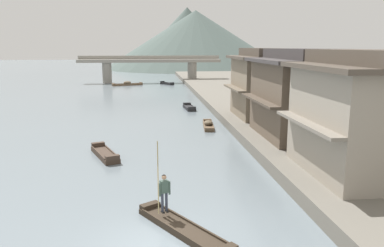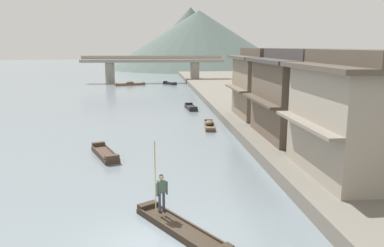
{
  "view_description": "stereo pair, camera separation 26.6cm",
  "coord_description": "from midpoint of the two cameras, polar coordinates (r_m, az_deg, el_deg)",
  "views": [
    {
      "loc": [
        -0.15,
        -12.79,
        7.04
      ],
      "look_at": [
        2.6,
        12.04,
        1.99
      ],
      "focal_mm": 35.85,
      "sensor_mm": 36.0,
      "label": 1
    },
    {
      "loc": [
        0.11,
        -12.82,
        7.04
      ],
      "look_at": [
        2.6,
        12.04,
        1.99
      ],
      "focal_mm": 35.85,
      "sensor_mm": 36.0,
      "label": 2
    }
  ],
  "objects": [
    {
      "name": "hill_far_centre",
      "position": [
        128.52,
        0.48,
        12.41
      ],
      "size": [
        59.53,
        59.53,
        18.5
      ],
      "primitive_type": "cone",
      "color": "#4C5B56",
      "rests_on": "ground"
    },
    {
      "name": "boat_moored_nearest",
      "position": [
        25.55,
        -13.12,
        -4.44
      ],
      "size": [
        2.26,
        3.97,
        0.55
      ],
      "color": "#423328",
      "rests_on": "ground"
    },
    {
      "name": "hill_far_west",
      "position": [
        142.52,
        -0.78,
        12.77
      ],
      "size": [
        39.84,
        39.84,
        20.79
      ],
      "primitive_type": "cone",
      "color": "#4C5B56",
      "rests_on": "ground"
    },
    {
      "name": "stone_bridge",
      "position": [
        76.62,
        -6.39,
        8.69
      ],
      "size": [
        27.8,
        2.4,
        5.24
      ],
      "color": "gray",
      "rests_on": "ground"
    },
    {
      "name": "house_waterfront_tall",
      "position": [
        35.27,
        9.89,
        5.9
      ],
      "size": [
        5.25,
        7.06,
        6.14
      ],
      "color": "#7F705B",
      "rests_on": "riverbank_right"
    },
    {
      "name": "boat_moored_third",
      "position": [
        43.67,
        -0.58,
        2.38
      ],
      "size": [
        1.23,
        3.53,
        0.53
      ],
      "color": "#232326",
      "rests_on": "ground"
    },
    {
      "name": "boat_midriver_drifting",
      "position": [
        72.41,
        -3.83,
        5.96
      ],
      "size": [
        2.54,
        3.41,
        0.52
      ],
      "color": "#232326",
      "rests_on": "ground"
    },
    {
      "name": "ground_plane",
      "position": [
        14.61,
        -5.73,
        -17.43
      ],
      "size": [
        400.0,
        400.0,
        0.0
      ],
      "primitive_type": "plane",
      "color": "slate"
    },
    {
      "name": "boat_moored_second",
      "position": [
        71.51,
        -9.71,
        5.82
      ],
      "size": [
        5.58,
        2.71,
        0.79
      ],
      "color": "brown",
      "rests_on": "ground"
    },
    {
      "name": "house_waterfront_nearest",
      "position": [
        20.56,
        23.36,
        1.25
      ],
      "size": [
        5.94,
        7.59,
        6.14
      ],
      "color": "gray",
      "rests_on": "riverbank_right"
    },
    {
      "name": "riverbank_right",
      "position": [
        45.99,
        13.37,
        2.77
      ],
      "size": [
        18.0,
        110.0,
        0.74
      ],
      "primitive_type": "cube",
      "color": "#6B665B",
      "rests_on": "ground"
    },
    {
      "name": "boat_moored_far",
      "position": [
        34.01,
        2.23,
        -0.19
      ],
      "size": [
        1.25,
        4.26,
        0.6
      ],
      "color": "brown",
      "rests_on": "ground"
    },
    {
      "name": "boatman_person",
      "position": [
        15.72,
        -4.71,
        -9.65
      ],
      "size": [
        0.52,
        0.38,
        3.04
      ],
      "color": "black",
      "rests_on": "boat_foreground_poled"
    },
    {
      "name": "boat_foreground_poled",
      "position": [
        15.31,
        -1.82,
        -15.41
      ],
      "size": [
        3.5,
        4.75,
        0.39
      ],
      "color": "#33281E",
      "rests_on": "ground"
    },
    {
      "name": "house_waterfront_second",
      "position": [
        27.95,
        15.39,
        4.23
      ],
      "size": [
        6.25,
        8.07,
        6.14
      ],
      "color": "brown",
      "rests_on": "riverbank_right"
    }
  ]
}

